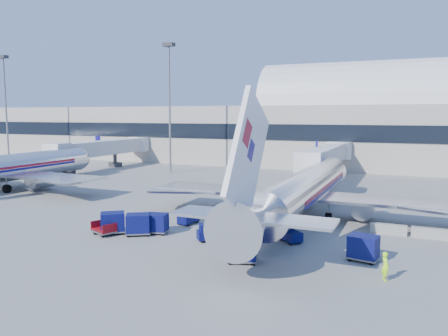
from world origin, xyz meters
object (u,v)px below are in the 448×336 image
at_px(cart_solo_far, 363,247).
at_px(ramp_worker, 385,266).
at_px(tug_left, 188,217).
at_px(jetbridge_near, 328,156).
at_px(mast_west, 169,89).
at_px(mast_far_west, 5,93).
at_px(tug_right, 289,233).
at_px(barrier_near, 388,229).
at_px(airliner_main, 304,190).
at_px(tug_lead, 210,233).
at_px(cart_train_b, 138,224).
at_px(cart_solo_near, 242,249).
at_px(cart_train_a, 156,223).
at_px(jetbridge_mid, 108,148).
at_px(cart_open_red, 104,230).
at_px(barrier_mid, 431,233).
at_px(cart_train_c, 113,222).

xyz_separation_m(cart_solo_far, ramp_worker, (1.64, -3.35, -0.05)).
xyz_separation_m(tug_left, cart_solo_far, (16.28, -4.25, 0.32)).
bearing_deg(jetbridge_near, mast_west, -178.32).
bearing_deg(mast_far_west, tug_right, -25.32).
bearing_deg(barrier_near, mast_west, 143.62).
relative_size(airliner_main, tug_lead, 15.68).
distance_m(tug_lead, cart_solo_far, 12.06).
distance_m(cart_train_b, cart_solo_near, 11.10).
bearing_deg(airliner_main, cart_train_a, -135.92).
bearing_deg(ramp_worker, jetbridge_mid, 26.89).
bearing_deg(mast_far_west, jetbridge_near, 0.68).
relative_size(cart_open_red, ramp_worker, 1.34).
distance_m(airliner_main, barrier_mid, 11.84).
bearing_deg(mast_west, cart_solo_far, -44.44).
relative_size(mast_far_west, cart_train_a, 10.10).
bearing_deg(cart_solo_near, tug_left, 120.82).
height_order(jetbridge_near, cart_train_c, jetbridge_near).
bearing_deg(cart_solo_near, cart_train_b, 148.22).
height_order(airliner_main, tug_right, airliner_main).
height_order(mast_west, cart_open_red, mast_west).
height_order(mast_far_west, cart_solo_near, mast_far_west).
distance_m(jetbridge_near, barrier_mid, 32.09).
bearing_deg(cart_train_a, tug_right, -0.67).
bearing_deg(barrier_mid, cart_train_b, -159.14).
xyz_separation_m(cart_train_b, cart_open_red, (-2.69, -1.13, -0.58)).
relative_size(cart_solo_far, ramp_worker, 1.25).
bearing_deg(cart_solo_near, cart_train_c, 152.87).
bearing_deg(jetbridge_near, tug_right, -84.89).
distance_m(mast_west, tug_lead, 45.77).
height_order(jetbridge_near, cart_solo_far, jetbridge_near).
bearing_deg(mast_far_west, tug_lead, -29.01).
relative_size(cart_train_a, cart_open_red, 0.91).
distance_m(jetbridge_near, mast_far_west, 68.47).
height_order(airliner_main, mast_far_west, mast_far_west).
relative_size(jetbridge_mid, cart_open_red, 11.20).
bearing_deg(tug_left, cart_solo_far, -96.71).
xyz_separation_m(jetbridge_near, jetbridge_mid, (-42.00, 0.00, 0.00)).
bearing_deg(mast_west, jetbridge_mid, 176.79).
xyz_separation_m(jetbridge_near, cart_solo_near, (1.42, -40.53, -2.95)).
bearing_deg(barrier_mid, cart_solo_far, -119.74).
relative_size(barrier_near, tug_right, 1.23).
bearing_deg(airliner_main, tug_lead, -117.22).
relative_size(mast_far_west, tug_right, 9.25).
bearing_deg(cart_open_red, airliner_main, 63.05).
height_order(tug_lead, tug_right, tug_right).
bearing_deg(tug_left, airliner_main, -48.81).
distance_m(jetbridge_near, cart_solo_far, 38.05).
bearing_deg(ramp_worker, tug_lead, 49.88).
height_order(barrier_mid, tug_left, tug_left).
distance_m(barrier_mid, cart_solo_near, 16.99).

